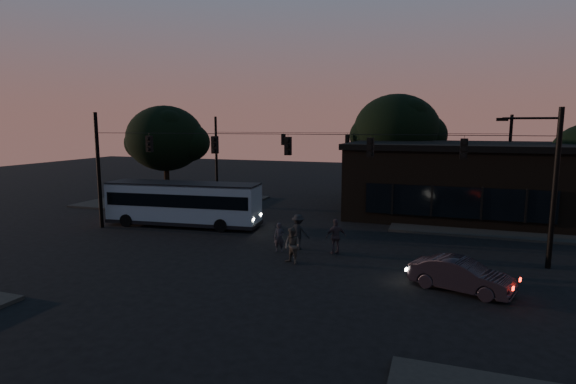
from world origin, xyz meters
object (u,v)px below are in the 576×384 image
(bus, at_px, (183,202))
(pedestrian_b, at_px, (292,246))
(building, at_px, (455,179))
(pedestrian_c, at_px, (336,237))
(pedestrian_a, at_px, (279,237))
(pedestrian_d, at_px, (298,232))
(car, at_px, (461,275))

(bus, bearing_deg, pedestrian_b, -35.88)
(building, height_order, pedestrian_c, building)
(building, height_order, pedestrian_a, building)
(bus, distance_m, pedestrian_c, 11.60)
(building, bearing_deg, pedestrian_c, -114.93)
(pedestrian_c, bearing_deg, pedestrian_b, 21.35)
(pedestrian_d, bearing_deg, pedestrian_c, 176.50)
(pedestrian_b, relative_size, pedestrian_c, 0.95)
(pedestrian_a, height_order, pedestrian_d, pedestrian_d)
(pedestrian_c, distance_m, pedestrian_d, 2.16)
(pedestrian_a, xyz_separation_m, pedestrian_b, (1.32, -1.75, 0.11))
(pedestrian_d, bearing_deg, bus, -15.37)
(building, height_order, bus, building)
(building, distance_m, pedestrian_a, 16.32)
(building, distance_m, car, 16.59)
(pedestrian_c, bearing_deg, pedestrian_d, -39.61)
(bus, distance_m, car, 18.43)
(building, xyz_separation_m, bus, (-17.15, -9.77, -1.07))
(pedestrian_b, bearing_deg, pedestrian_d, 126.19)
(bus, height_order, pedestrian_c, bus)
(building, xyz_separation_m, car, (-0.01, -16.46, -2.05))
(car, relative_size, pedestrian_b, 2.26)
(car, bearing_deg, pedestrian_a, 90.76)
(pedestrian_a, bearing_deg, pedestrian_b, -65.97)
(building, bearing_deg, pedestrian_d, -122.71)
(pedestrian_a, distance_m, pedestrian_d, 1.14)
(pedestrian_a, bearing_deg, car, -31.26)
(bus, xyz_separation_m, pedestrian_c, (11.14, -3.18, -0.70))
(pedestrian_b, height_order, pedestrian_d, pedestrian_d)
(car, bearing_deg, pedestrian_c, 78.76)
(bus, height_order, car, bus)
(building, relative_size, pedestrian_a, 9.93)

